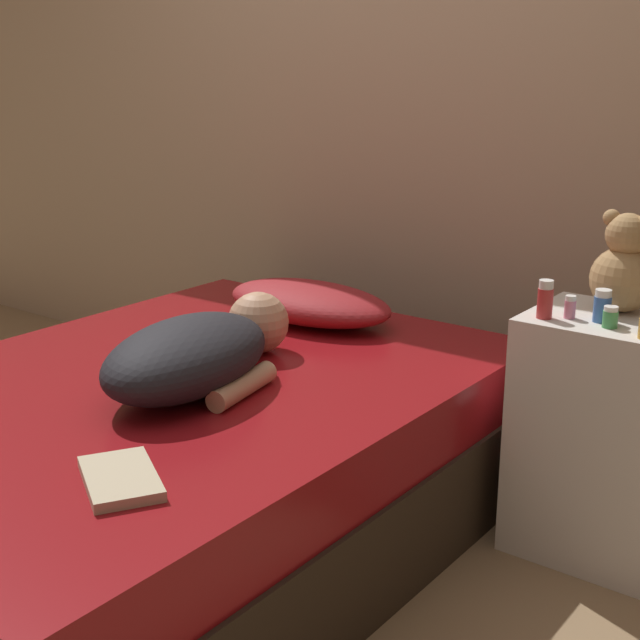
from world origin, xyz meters
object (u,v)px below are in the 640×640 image
(bottle_green, at_px, (610,317))
(bottle_red, at_px, (545,300))
(pillow, at_px, (309,302))
(bottle_blue, at_px, (602,306))
(person_lying, at_px, (199,352))
(teddy_bear, at_px, (624,268))
(book, at_px, (120,479))
(bottle_pink, at_px, (570,307))

(bottle_green, height_order, bottle_red, bottle_red)
(pillow, distance_m, bottle_blue, 1.04)
(person_lying, height_order, bottle_green, bottle_green)
(teddy_bear, bearing_deg, bottle_blue, -91.87)
(book, bearing_deg, pillow, 109.75)
(bottle_green, height_order, book, bottle_green)
(bottle_blue, distance_m, bottle_green, 0.06)
(bottle_blue, bearing_deg, bottle_red, -156.28)
(pillow, distance_m, bottle_red, 0.92)
(bottle_pink, relative_size, bottle_blue, 0.71)
(person_lying, relative_size, bottle_green, 13.68)
(teddy_bear, bearing_deg, bottle_green, -79.39)
(pillow, bearing_deg, person_lying, -77.66)
(bottle_blue, xyz_separation_m, bottle_green, (0.04, -0.04, -0.02))
(pillow, xyz_separation_m, book, (0.44, -1.21, -0.05))
(person_lying, height_order, book, person_lying)
(bottle_blue, relative_size, book, 0.32)
(pillow, height_order, bottle_green, bottle_green)
(bottle_blue, bearing_deg, bottle_pink, -167.13)
(pillow, distance_m, bottle_green, 1.08)
(person_lying, height_order, bottle_pink, bottle_pink)
(person_lying, distance_m, book, 0.61)
(teddy_bear, distance_m, bottle_red, 0.25)
(teddy_bear, bearing_deg, pillow, -175.32)
(bottle_blue, xyz_separation_m, book, (-0.59, -1.16, -0.22))
(teddy_bear, relative_size, bottle_red, 2.66)
(person_lying, xyz_separation_m, teddy_bear, (0.89, 0.77, 0.22))
(bottle_red, xyz_separation_m, book, (-0.46, -1.10, -0.23))
(person_lying, xyz_separation_m, bottle_blue, (0.88, 0.63, 0.14))
(bottle_green, bearing_deg, teddy_bear, 100.61)
(teddy_bear, xyz_separation_m, bottle_green, (0.03, -0.17, -0.09))
(bottle_pink, height_order, bottle_red, bottle_red)
(bottle_green, distance_m, bottle_red, 0.18)
(teddy_bear, height_order, bottle_red, teddy_bear)
(book, bearing_deg, teddy_bear, 65.22)
(pillow, relative_size, book, 2.26)
(teddy_bear, xyz_separation_m, bottle_blue, (-0.00, -0.14, -0.08))
(pillow, xyz_separation_m, person_lying, (0.15, -0.68, 0.03))
(bottle_blue, height_order, bottle_green, bottle_blue)
(teddy_bear, xyz_separation_m, bottle_pink, (-0.09, -0.15, -0.09))
(bottle_green, bearing_deg, bottle_blue, 133.78)
(pillow, height_order, bottle_blue, bottle_blue)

